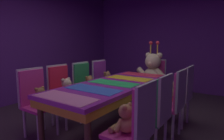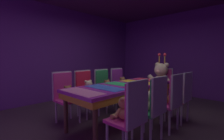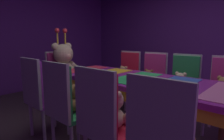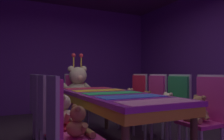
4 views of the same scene
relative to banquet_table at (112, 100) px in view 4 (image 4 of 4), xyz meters
The scene contains 20 objects.
wall_back 3.29m from the banquet_table, 90.00° to the left, with size 5.20×0.12×2.80m, color #59267F.
banquet_table is the anchor object (origin of this frame).
chair_left_0 1.15m from the banquet_table, 137.48° to the right, with size 0.42×0.41×0.98m.
teddy_left_0 1.05m from the banquet_table, 132.20° to the right, with size 0.23×0.29×0.28m.
chair_left_1 0.91m from the banquet_table, 161.99° to the right, with size 0.42×0.41×0.98m.
teddy_left_1 0.77m from the banquet_table, 158.60° to the right, with size 0.27×0.35×0.33m.
chair_left_2 0.89m from the banquet_table, 162.97° to the left, with size 0.42×0.41×0.98m.
teddy_left_2 0.75m from the banquet_table, 159.75° to the left, with size 0.24×0.31×0.29m.
chair_left_3 1.16m from the banquet_table, 136.26° to the left, with size 0.42×0.41×0.98m.
teddy_left_3 1.06m from the banquet_table, 130.80° to the left, with size 0.25×0.32×0.31m.
chair_right_0 1.15m from the banquet_table, 43.94° to the right, with size 0.42×0.41×0.98m.
teddy_right_0 1.06m from the banquet_table, 49.40° to the right, with size 0.24×0.31×0.30m.
chair_right_1 0.87m from the banquet_table, 17.81° to the right, with size 0.42×0.41×0.98m.
teddy_right_1 0.74m from the banquet_table, 21.24° to the right, with size 0.23×0.30×0.29m.
chair_right_2 0.90m from the banquet_table, 16.51° to the left, with size 0.42×0.41×0.98m.
teddy_right_2 0.77m from the banquet_table, 19.55° to the left, with size 0.22×0.28×0.27m.
chair_right_3 1.15m from the banquet_table, 41.74° to the left, with size 0.42×0.41×0.98m.
teddy_right_3 1.05m from the banquet_table, 46.98° to the left, with size 0.23×0.29×0.27m.
throne_chair 1.68m from the banquet_table, 90.00° to the left, with size 0.41×0.42×0.98m.
king_teddy_bear 1.51m from the banquet_table, 90.00° to the left, with size 0.72×0.56×0.93m.
Camera 4 is at (-1.28, -2.60, 1.01)m, focal length 35.32 mm.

